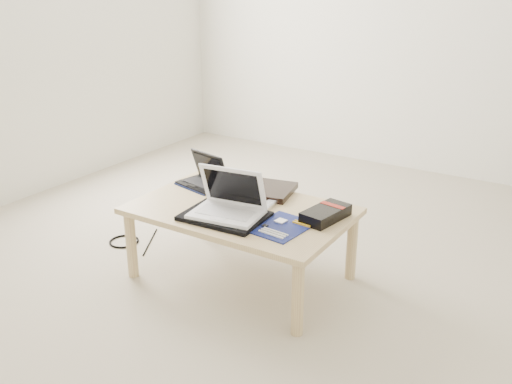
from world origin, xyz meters
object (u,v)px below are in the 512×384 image
Objects in this scene: netbook at (204,178)px; white_laptop at (229,204)px; coffee_table at (241,217)px; gpu_box at (326,214)px.

white_laptop is (0.38, -0.30, 0.03)m from netbook.
coffee_table is 0.41m from netbook.
netbook reaches higher than coffee_table.
netbook is at bearing 141.29° from white_laptop.
white_laptop is 0.48m from gpu_box.
white_laptop reaches higher than gpu_box.
netbook reaches higher than gpu_box.
gpu_box is at bearing -5.12° from netbook.
coffee_table is 0.45m from gpu_box.
netbook is 0.80m from gpu_box.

